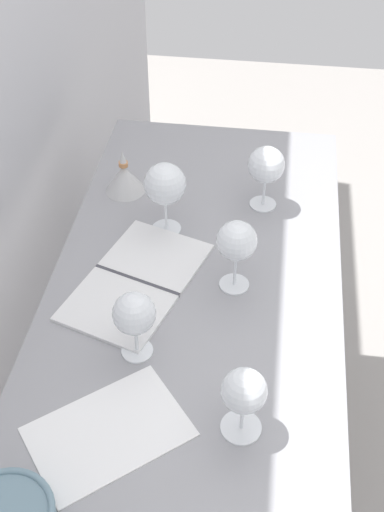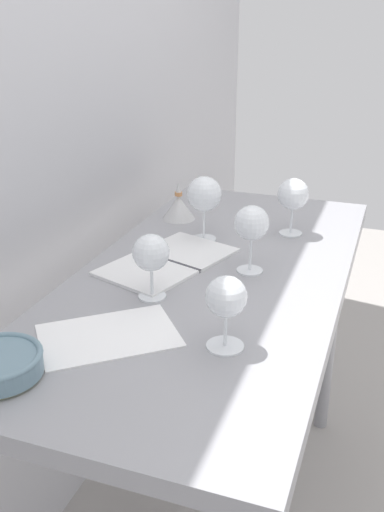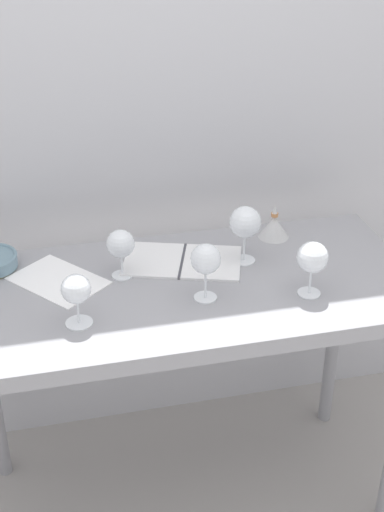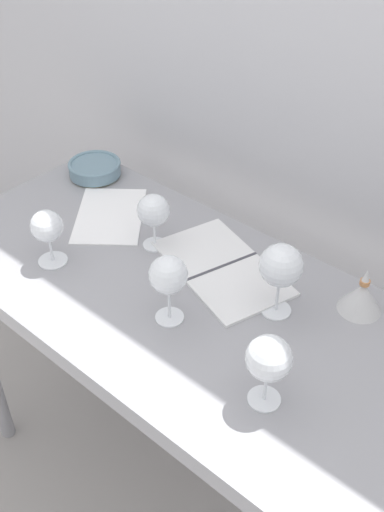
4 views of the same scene
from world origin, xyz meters
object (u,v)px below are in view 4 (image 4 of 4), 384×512
(wine_glass_far_right, at_px, (281,267))
(wine_glass_near_right, at_px, (269,360))
(wine_glass_far_left, at_px, (153,212))
(open_notebook, at_px, (222,268))
(tasting_sheet_upper, at_px, (110,215))
(tasting_bowl, at_px, (95,168))
(wine_glass_near_left, at_px, (47,228))
(decanter_funnel, at_px, (362,296))
(wine_glass_near_center, at_px, (168,276))

(wine_glass_far_right, bearing_deg, wine_glass_near_right, -60.24)
(wine_glass_far_right, height_order, wine_glass_near_right, wine_glass_far_right)
(wine_glass_far_left, height_order, open_notebook, wine_glass_far_left)
(tasting_sheet_upper, distance_m, tasting_bowl, 0.23)
(tasting_sheet_upper, bearing_deg, wine_glass_near_left, -119.51)
(wine_glass_far_left, bearing_deg, decanter_funnel, 14.50)
(open_notebook, relative_size, tasting_sheet_upper, 1.50)
(wine_glass_far_right, distance_m, decanter_funnel, 0.22)
(wine_glass_near_center, bearing_deg, wine_glass_near_left, -173.00)
(tasting_sheet_upper, bearing_deg, wine_glass_far_left, -43.80)
(wine_glass_near_left, relative_size, decanter_funnel, 1.28)
(tasting_sheet_upper, relative_size, decanter_funnel, 2.31)
(wine_glass_near_right, height_order, tasting_bowl, wine_glass_near_right)
(wine_glass_far_left, bearing_deg, wine_glass_near_left, -124.23)
(wine_glass_near_left, relative_size, wine_glass_far_left, 0.99)
(wine_glass_near_right, distance_m, wine_glass_near_left, 0.67)
(wine_glass_far_left, distance_m, tasting_sheet_upper, 0.22)
(wine_glass_near_left, bearing_deg, open_notebook, 36.99)
(wine_glass_far_right, relative_size, tasting_sheet_upper, 0.68)
(wine_glass_far_right, xyz_separation_m, tasting_bowl, (-0.78, 0.13, -0.11))
(wine_glass_near_center, xyz_separation_m, wine_glass_far_left, (-0.22, 0.18, -0.02))
(tasting_bowl, distance_m, decanter_funnel, 0.92)
(tasting_bowl, bearing_deg, tasting_sheet_upper, -31.64)
(wine_glass_near_left, distance_m, decanter_funnel, 0.77)
(open_notebook, bearing_deg, decanter_funnel, 34.47)
(wine_glass_far_right, relative_size, wine_glass_near_right, 1.11)
(wine_glass_far_right, distance_m, wine_glass_near_center, 0.25)
(wine_glass_far_left, bearing_deg, wine_glass_near_center, -39.24)
(open_notebook, bearing_deg, wine_glass_near_center, -66.43)
(wine_glass_near_right, distance_m, tasting_sheet_upper, 0.76)
(wine_glass_near_right, xyz_separation_m, decanter_funnel, (0.01, 0.36, -0.08))
(wine_glass_far_left, distance_m, open_notebook, 0.23)
(wine_glass_near_right, bearing_deg, wine_glass_far_right, 119.76)
(wine_glass_near_center, distance_m, tasting_bowl, 0.69)
(wine_glass_far_right, bearing_deg, tasting_bowl, 170.43)
(decanter_funnel, bearing_deg, tasting_sheet_upper, -170.38)
(wine_glass_far_left, bearing_deg, tasting_bowl, 160.78)
(wine_glass_near_left, distance_m, wine_glass_far_left, 0.27)
(wine_glass_near_center, relative_size, tasting_bowl, 1.07)
(wine_glass_near_right, relative_size, wine_glass_near_left, 1.11)
(wine_glass_far_right, xyz_separation_m, open_notebook, (-0.19, 0.04, -0.13))
(tasting_bowl, xyz_separation_m, decanter_funnel, (0.92, 0.00, 0.01))
(wine_glass_far_right, distance_m, wine_glass_far_left, 0.39)
(wine_glass_near_left, bearing_deg, wine_glass_near_center, 7.00)
(wine_glass_near_right, bearing_deg, decanter_funnel, 87.86)
(wine_glass_near_center, distance_m, open_notebook, 0.25)
(wine_glass_near_right, xyz_separation_m, wine_glass_far_left, (-0.52, 0.22, -0.01))
(wine_glass_far_right, height_order, tasting_sheet_upper, wine_glass_far_right)
(wine_glass_near_center, relative_size, open_notebook, 0.42)
(wine_glass_near_right, relative_size, open_notebook, 0.41)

